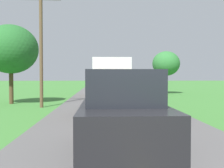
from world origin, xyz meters
TOP-DOWN VIEW (x-y plane):
  - banana_truck_near at (-0.14, 10.71)m, footprint 2.38×5.82m
  - banana_truck_far at (-0.19, 19.82)m, footprint 2.38×5.81m
  - utility_pole_roadside at (-4.25, 12.55)m, footprint 2.36×0.20m
  - roadside_tree_near_left at (6.13, 23.98)m, footprint 2.84×2.84m
  - roadside_tree_mid_right at (-6.74, 14.76)m, footprint 3.62×3.62m
  - following_car at (-0.33, 2.50)m, footprint 1.74×4.10m

SIDE VIEW (x-z plane):
  - following_car at x=-0.33m, z-range 0.11..2.03m
  - banana_truck_far at x=-0.19m, z-range 0.06..2.86m
  - banana_truck_near at x=-0.14m, z-range 0.07..2.87m
  - roadside_tree_near_left at x=6.13m, z-range 0.93..5.37m
  - roadside_tree_mid_right at x=-6.74m, z-range 1.01..6.30m
  - utility_pole_roadside at x=-4.25m, z-range 0.33..7.14m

